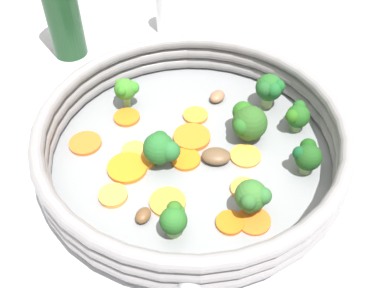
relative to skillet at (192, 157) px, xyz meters
The scene contains 31 objects.
ground_plane 0.01m from the skillet, ahead, with size 4.00×4.00×0.00m, color #B6B6BD.
skillet is the anchor object (origin of this frame).
skillet_rim_wall 0.03m from the skillet, ahead, with size 0.38×0.38×0.05m.
skillet_rivet_left 0.17m from the skillet, 52.81° to the left, with size 0.01×0.01×0.01m, color gray.
skillet_rivet_right 0.17m from the skillet, 75.45° to the left, with size 0.01×0.01×0.01m, color gray.
carrot_slice_0 0.07m from the skillet, 148.35° to the left, with size 0.04×0.04×0.00m, color orange.
carrot_slice_1 0.06m from the skillet, 13.05° to the right, with size 0.04×0.04×0.00m, color orange.
carrot_slice_2 0.08m from the skillet, 45.62° to the left, with size 0.04×0.04×0.00m, color orange.
carrot_slice_3 0.09m from the skillet, 110.41° to the left, with size 0.03×0.03×0.00m, color orange.
carrot_slice_4 0.08m from the skillet, ahead, with size 0.05×0.05×0.01m, color orange.
carrot_slice_5 0.11m from the skillet, 12.92° to the left, with size 0.03×0.03×0.01m, color #F89D3B.
carrot_slice_6 0.07m from the skillet, 119.13° to the right, with size 0.03×0.03×0.01m, color orange.
carrot_slice_7 0.03m from the skillet, 114.51° to the right, with size 0.05×0.05×0.01m, color orange.
carrot_slice_8 0.12m from the skillet, 98.02° to the left, with size 0.04×0.04×0.00m, color orange.
carrot_slice_9 0.11m from the skillet, 60.39° to the right, with size 0.03×0.03×0.00m, color orange.
carrot_slice_10 0.02m from the skillet, 35.06° to the left, with size 0.04×0.04×0.00m, color orange.
carrot_slice_11 0.07m from the skillet, 24.96° to the right, with size 0.03×0.03×0.01m, color orange.
carrot_slice_12 0.14m from the skillet, 30.69° to the right, with size 0.04×0.04×0.00m, color orange.
carrot_slice_13 0.11m from the skillet, 86.08° to the left, with size 0.03×0.03×0.00m, color orange.
broccoli_floret_0 0.12m from the skillet, 99.89° to the left, with size 0.04×0.04×0.05m.
broccoli_floret_1 0.12m from the skillet, 55.82° to the left, with size 0.03×0.03×0.04m.
broccoli_floret_2 0.13m from the skillet, 69.74° to the right, with size 0.03×0.03×0.04m.
broccoli_floret_3 0.05m from the skillet, ahead, with size 0.04×0.04×0.05m.
broccoli_floret_4 0.08m from the skillet, behind, with size 0.05×0.05×0.05m.
broccoli_floret_5 0.14m from the skillet, 165.29° to the right, with size 0.04×0.04×0.05m.
broccoli_floret_6 0.14m from the skillet, 142.99° to the left, with size 0.03×0.04×0.04m.
broccoli_floret_7 0.15m from the skillet, behind, with size 0.03×0.03×0.04m.
mushroom_piece_0 0.04m from the skillet, 130.99° to the left, with size 0.04×0.03×0.01m, color brown.
mushroom_piece_1 0.11m from the skillet, 134.29° to the right, with size 0.03×0.02×0.01m, color #8E6044.
mushroom_piece_2 0.11m from the skillet, 36.87° to the left, with size 0.02×0.02×0.01m, color brown.
salt_shaker 0.32m from the skillet, 107.69° to the right, with size 0.04×0.04×0.11m.
Camera 1 is at (0.16, 0.35, 0.43)m, focal length 42.00 mm.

